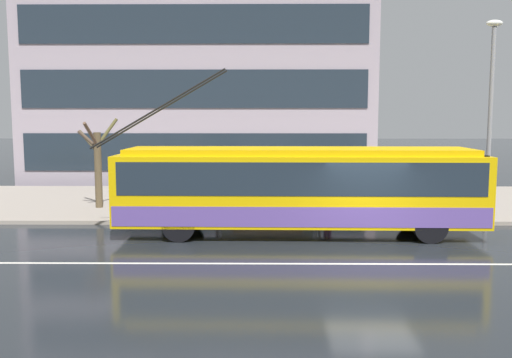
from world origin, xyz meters
TOP-DOWN VIEW (x-y plane):
  - ground_plane at (0.00, 0.00)m, footprint 160.00×160.00m
  - sidewalk_slab at (0.00, 9.06)m, footprint 80.00×10.00m
  - lane_centre_line at (0.00, -1.20)m, footprint 72.00×0.14m
  - trolleybus at (-1.96, 2.46)m, footprint 12.70×2.76m
  - bus_shelter at (-2.95, 5.72)m, footprint 4.16×1.63m
  - pedestrian_at_shelter at (-6.92, 5.07)m, footprint 1.23×1.23m
  - pedestrian_approaching_curb at (-0.58, 5.37)m, footprint 1.25×1.25m
  - street_lamp at (5.20, 4.99)m, footprint 0.60×0.32m
  - street_tree_bare at (-9.96, 7.06)m, footprint 1.79×1.77m
  - office_tower_corner_left at (-6.91, 21.00)m, footprint 20.54×12.03m

SIDE VIEW (x-z plane):
  - ground_plane at x=0.00m, z-range 0.00..0.00m
  - lane_centre_line at x=0.00m, z-range 0.00..0.01m
  - sidewalk_slab at x=0.00m, z-range 0.00..0.14m
  - trolleybus at x=-1.96m, z-range -1.13..4.29m
  - pedestrian_at_shelter at x=-6.92m, z-range 0.69..2.61m
  - pedestrian_approaching_curb at x=-0.58m, z-range 0.70..2.59m
  - bus_shelter at x=-2.95m, z-range 0.74..3.15m
  - street_tree_bare at x=-9.96m, z-range 0.19..3.87m
  - street_lamp at x=5.20m, z-range 0.76..7.97m
  - office_tower_corner_left at x=-6.91m, z-range 0.01..17.85m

